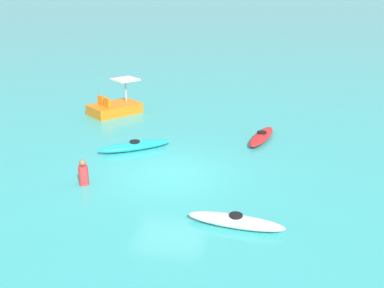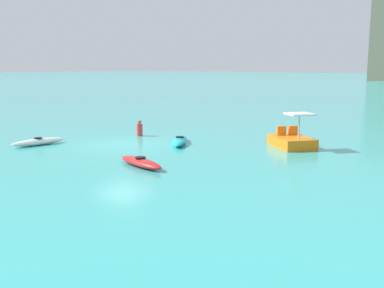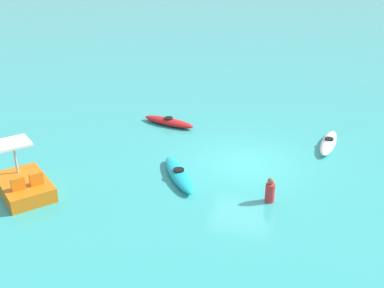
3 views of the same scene
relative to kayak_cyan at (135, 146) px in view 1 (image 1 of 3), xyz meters
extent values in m
plane|color=#38ADA8|center=(-2.11, -1.89, -0.16)|extent=(600.00, 600.00, 0.00)
ellipsoid|color=#19B7C6|center=(0.00, 0.00, 0.00)|extent=(2.18, 2.81, 0.32)
cylinder|color=black|center=(0.00, 0.00, 0.18)|extent=(0.57, 0.57, 0.05)
ellipsoid|color=white|center=(-5.22, -4.45, 0.00)|extent=(0.92, 2.74, 0.32)
cylinder|color=black|center=(-5.22, -4.45, 0.18)|extent=(0.41, 0.41, 0.05)
ellipsoid|color=red|center=(2.06, -4.86, 0.00)|extent=(2.75, 1.27, 0.32)
cylinder|color=black|center=(2.06, -4.86, 0.18)|extent=(0.49, 0.49, 0.05)
cube|color=orange|center=(4.76, 2.51, 0.09)|extent=(2.80, 2.69, 0.50)
cube|color=orange|center=(4.52, 3.10, 0.56)|extent=(0.40, 0.44, 0.44)
cube|color=orange|center=(4.14, 2.63, 0.56)|extent=(0.40, 0.44, 0.44)
cylinder|color=#B2B2B7|center=(5.29, 2.07, 0.89)|extent=(0.08, 0.08, 1.10)
cube|color=silver|center=(5.29, 2.07, 1.48)|extent=(1.55, 1.55, 0.08)
cylinder|color=red|center=(-3.40, 0.69, 0.16)|extent=(0.42, 0.42, 0.65)
sphere|color=#8C6647|center=(-3.40, 0.69, 0.61)|extent=(0.22, 0.22, 0.22)
camera|label=1|loc=(-16.16, -5.25, 6.18)|focal=42.70mm
camera|label=2|loc=(13.85, -16.92, 3.57)|focal=42.24mm
camera|label=3|loc=(-4.59, 14.03, 7.88)|focal=42.74mm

